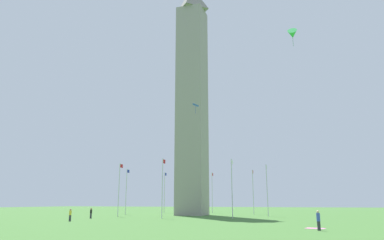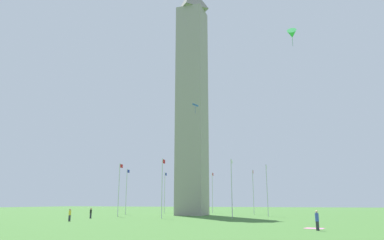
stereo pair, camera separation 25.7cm
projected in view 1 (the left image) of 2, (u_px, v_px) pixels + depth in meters
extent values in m
plane|color=#3D6B2D|center=(192.00, 215.00, 69.45)|extent=(260.00, 260.00, 0.00)
cube|color=gray|center=(192.00, 107.00, 74.42)|extent=(5.50, 5.50, 44.01)
cylinder|color=silver|center=(212.00, 193.00, 84.09)|extent=(0.14, 0.14, 9.46)
cube|color=red|center=(213.00, 174.00, 85.56)|extent=(1.00, 0.03, 0.64)
cylinder|color=silver|center=(164.00, 192.00, 83.39)|extent=(0.14, 0.14, 9.46)
cube|color=#1E2D99|center=(166.00, 174.00, 84.87)|extent=(1.00, 0.03, 0.64)
cylinder|color=silver|center=(126.00, 191.00, 75.16)|extent=(0.14, 0.14, 9.46)
cube|color=#1E2D99|center=(128.00, 171.00, 76.63)|extent=(1.00, 0.03, 0.64)
cylinder|color=silver|center=(119.00, 189.00, 64.20)|extent=(0.14, 0.14, 9.46)
cube|color=red|center=(121.00, 166.00, 65.68)|extent=(1.00, 0.03, 0.64)
cylinder|color=silver|center=(162.00, 188.00, 56.95)|extent=(0.14, 0.14, 9.46)
cube|color=red|center=(164.00, 161.00, 58.42)|extent=(1.00, 0.03, 0.64)
cylinder|color=silver|center=(232.00, 188.00, 57.64)|extent=(0.14, 0.14, 9.46)
cube|color=white|center=(232.00, 162.00, 59.11)|extent=(1.00, 0.03, 0.64)
cylinder|color=silver|center=(267.00, 190.00, 65.88)|extent=(0.14, 0.14, 9.46)
cube|color=white|center=(266.00, 167.00, 67.35)|extent=(1.00, 0.03, 0.64)
cylinder|color=silver|center=(253.00, 192.00, 76.83)|extent=(0.14, 0.14, 9.46)
cube|color=red|center=(253.00, 172.00, 78.30)|extent=(1.00, 0.03, 0.64)
cylinder|color=#2D2D38|center=(319.00, 226.00, 31.92)|extent=(0.29, 0.29, 0.80)
cylinder|color=#3851B2|center=(318.00, 217.00, 32.10)|extent=(0.32, 0.32, 0.72)
sphere|color=beige|center=(318.00, 212.00, 32.20)|extent=(0.24, 0.24, 0.24)
cylinder|color=#2D2D38|center=(91.00, 216.00, 56.11)|extent=(0.29, 0.29, 0.80)
cylinder|color=black|center=(91.00, 211.00, 56.27)|extent=(0.32, 0.32, 0.55)
sphere|color=#936B4C|center=(91.00, 209.00, 56.36)|extent=(0.24, 0.24, 0.24)
cylinder|color=#2D2D38|center=(70.00, 218.00, 47.65)|extent=(0.29, 0.29, 0.80)
cylinder|color=yellow|center=(70.00, 213.00, 47.81)|extent=(0.32, 0.32, 0.58)
sphere|color=#936B4C|center=(71.00, 210.00, 47.90)|extent=(0.24, 0.24, 0.24)
cube|color=blue|center=(196.00, 105.00, 62.34)|extent=(1.39, 1.35, 0.44)
cylinder|color=#233C9D|center=(196.00, 110.00, 62.14)|extent=(0.04, 0.04, 1.32)
cone|color=green|center=(292.00, 34.00, 51.87)|extent=(1.79, 1.36, 1.82)
cylinder|color=#208035|center=(293.00, 41.00, 51.62)|extent=(0.04, 0.04, 1.63)
cube|color=pink|center=(315.00, 228.00, 34.59)|extent=(1.74, 2.05, 0.01)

